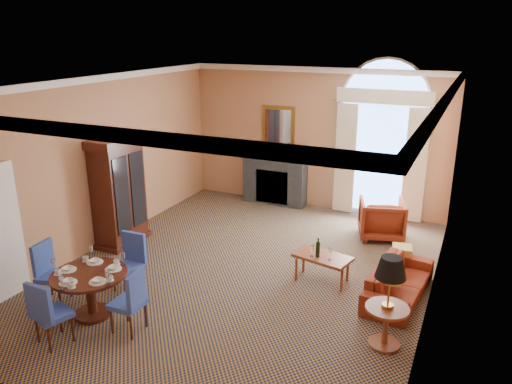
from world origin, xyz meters
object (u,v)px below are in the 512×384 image
at_px(sofa, 399,282).
at_px(coffee_table, 322,258).
at_px(dining_table, 90,283).
at_px(side_table, 389,290).
at_px(armoire, 119,193).
at_px(armchair, 381,219).

relative_size(sofa, coffee_table, 1.76).
bearing_deg(sofa, dining_table, 127.13).
height_order(dining_table, side_table, side_table).
distance_m(armoire, dining_table, 2.69).
xyz_separation_m(armoire, side_table, (5.32, -1.27, -0.19)).
relative_size(armchair, coffee_table, 0.87).
distance_m(sofa, armchair, 2.36).
relative_size(sofa, armchair, 2.02).
height_order(sofa, armchair, armchair).
distance_m(armoire, coffee_table, 4.07).
relative_size(dining_table, coffee_table, 1.08).
xyz_separation_m(sofa, side_table, (0.05, -1.36, 0.56)).
bearing_deg(coffee_table, side_table, -33.74).
relative_size(dining_table, armchair, 1.24).
bearing_deg(side_table, armchair, 102.03).
distance_m(dining_table, side_table, 4.15).
bearing_deg(armchair, coffee_table, 59.54).
bearing_deg(armchair, sofa, 90.27).
relative_size(armoire, side_table, 1.68).
bearing_deg(dining_table, sofa, 31.09).
bearing_deg(sofa, armchair, 23.77).
relative_size(armoire, coffee_table, 2.09).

